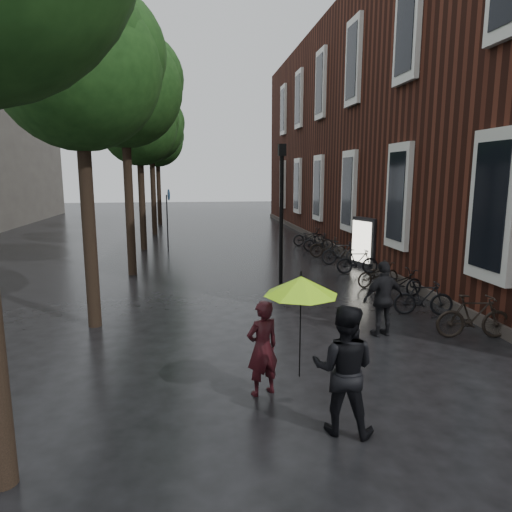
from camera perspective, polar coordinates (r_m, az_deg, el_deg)
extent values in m
plane|color=black|center=(6.01, 11.12, -28.56)|extent=(120.00, 120.00, 0.00)
cube|color=#38160F|center=(26.91, 19.38, 14.40)|extent=(10.00, 33.00, 12.00)
cube|color=silver|center=(12.21, 27.62, 5.53)|extent=(0.25, 1.60, 3.60)
cube|color=black|center=(12.15, 27.23, 5.54)|extent=(0.10, 1.20, 3.00)
cube|color=silver|center=(16.52, 17.48, 7.12)|extent=(0.25, 1.60, 3.60)
cube|color=black|center=(16.48, 17.16, 7.13)|extent=(0.10, 1.20, 3.00)
cube|color=silver|center=(17.18, 18.56, 25.74)|extent=(0.25, 1.60, 3.60)
cube|color=black|center=(17.14, 18.22, 25.80)|extent=(0.10, 1.20, 3.00)
cube|color=silver|center=(21.14, 11.62, 7.93)|extent=(0.25, 1.60, 3.60)
cube|color=black|center=(21.11, 11.36, 7.94)|extent=(0.10, 1.20, 3.00)
cube|color=silver|center=(21.66, 12.18, 22.62)|extent=(0.25, 1.60, 3.60)
cube|color=black|center=(21.63, 11.91, 22.65)|extent=(0.10, 1.20, 3.00)
cube|color=silver|center=(25.90, 7.87, 8.41)|extent=(0.25, 1.60, 3.60)
cube|color=black|center=(25.88, 7.65, 8.41)|extent=(0.10, 1.20, 3.00)
cube|color=silver|center=(26.33, 8.18, 20.46)|extent=(0.25, 1.60, 3.60)
cube|color=black|center=(26.30, 7.95, 20.48)|extent=(0.10, 1.20, 3.00)
cube|color=silver|center=(30.74, 5.29, 8.72)|extent=(0.25, 1.60, 3.60)
cube|color=black|center=(30.72, 5.10, 8.72)|extent=(0.10, 1.20, 3.00)
cube|color=silver|center=(31.10, 5.46, 18.90)|extent=(0.25, 1.60, 3.60)
cube|color=black|center=(31.08, 5.27, 18.91)|extent=(0.10, 1.20, 3.00)
cube|color=silver|center=(35.62, 3.41, 8.93)|extent=(0.25, 1.60, 3.60)
cube|color=black|center=(35.60, 3.25, 8.93)|extent=(0.10, 1.20, 3.00)
cube|color=silver|center=(35.93, 3.50, 17.74)|extent=(0.25, 1.60, 3.60)
cube|color=black|center=(35.91, 3.34, 17.74)|extent=(0.10, 1.20, 3.00)
cube|color=#3F3833|center=(25.23, 8.66, 1.85)|extent=(0.40, 33.00, 0.30)
cylinder|color=black|center=(11.75, -20.09, 2.27)|extent=(0.32, 0.32, 4.51)
cylinder|color=black|center=(17.59, -15.53, 5.65)|extent=(0.32, 0.32, 4.95)
cylinder|color=black|center=(23.57, -14.03, 6.10)|extent=(0.32, 0.32, 4.40)
cylinder|color=black|center=(29.52, -12.69, 7.28)|extent=(0.32, 0.32, 4.79)
cylinder|color=black|center=(35.51, -12.03, 7.57)|extent=(0.32, 0.32, 4.57)
imported|color=black|center=(7.90, 0.82, -11.42)|extent=(0.72, 0.60, 1.67)
imported|color=black|center=(6.91, 10.89, -13.72)|extent=(1.15, 1.05, 1.93)
cylinder|color=black|center=(7.23, 5.54, -9.42)|extent=(0.02, 0.02, 1.48)
cone|color=#A4F91A|center=(7.02, 5.64, -3.71)|extent=(1.16, 1.16, 0.30)
cylinder|color=black|center=(6.97, 5.67, -2.21)|extent=(0.02, 0.02, 0.08)
imported|color=black|center=(11.06, 15.65, -5.17)|extent=(1.10, 0.61, 1.78)
imported|color=black|center=(11.72, 25.57, -6.84)|extent=(1.77, 0.73, 1.03)
imported|color=black|center=(13.10, 20.19, -4.95)|extent=(1.62, 0.79, 0.94)
imported|color=black|center=(14.64, 17.42, -3.34)|extent=(1.78, 0.98, 0.89)
imported|color=black|center=(15.92, 15.02, -2.22)|extent=(1.70, 0.93, 0.85)
imported|color=black|center=(17.79, 12.56, -0.67)|extent=(1.62, 0.62, 0.95)
imported|color=black|center=(19.50, 10.64, 0.41)|extent=(1.71, 0.60, 1.01)
imported|color=black|center=(21.06, 8.93, 1.14)|extent=(1.69, 0.77, 0.98)
imported|color=black|center=(22.78, 7.80, 1.77)|extent=(1.54, 0.48, 0.92)
imported|color=black|center=(24.51, 6.64, 2.41)|extent=(1.86, 0.86, 0.94)
cube|color=black|center=(18.99, 13.48, 1.62)|extent=(0.28, 1.35, 2.03)
cube|color=white|center=(18.93, 13.06, 1.76)|extent=(0.04, 1.13, 1.67)
cylinder|color=black|center=(15.65, 3.19, 4.55)|extent=(0.13, 0.13, 4.44)
cube|color=black|center=(15.60, 3.27, 13.10)|extent=(0.24, 0.24, 0.39)
sphere|color=#FFE5B2|center=(15.60, 3.27, 13.10)|extent=(0.20, 0.20, 0.20)
cylinder|color=#262628|center=(23.24, -11.02, 4.12)|extent=(0.07, 0.07, 2.76)
cylinder|color=#0D4990|center=(23.14, -10.87, 7.53)|extent=(0.03, 0.55, 0.55)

